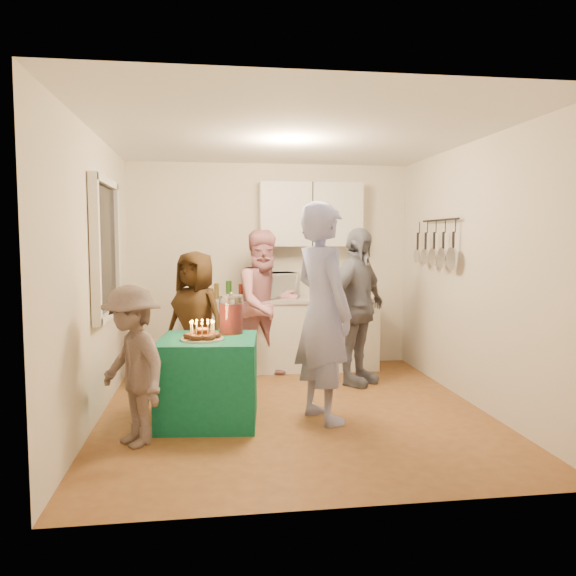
{
  "coord_description": "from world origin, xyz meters",
  "views": [
    {
      "loc": [
        -0.78,
        -5.22,
        1.64
      ],
      "look_at": [
        0.0,
        0.35,
        1.15
      ],
      "focal_mm": 35.0,
      "sensor_mm": 36.0,
      "label": 1
    }
  ],
  "objects": [
    {
      "name": "child_near_left",
      "position": [
        -1.4,
        -0.72,
        0.64
      ],
      "size": [
        0.86,
        0.95,
        1.28
      ],
      "primitive_type": "imported",
      "rotation": [
        0.0,
        0.0,
        -0.96
      ],
      "color": "#584846",
      "rests_on": "floor"
    },
    {
      "name": "man_birthday",
      "position": [
        0.22,
        -0.32,
        0.98
      ],
      "size": [
        0.7,
        0.84,
        1.97
      ],
      "primitive_type": "imported",
      "rotation": [
        0.0,
        0.0,
        1.94
      ],
      "color": "#99A0DE",
      "rests_on": "floor"
    },
    {
      "name": "ceiling",
      "position": [
        0.0,
        0.0,
        2.6
      ],
      "size": [
        4.0,
        4.0,
        0.0
      ],
      "primitive_type": "plane",
      "color": "white",
      "rests_on": "floor"
    },
    {
      "name": "counter",
      "position": [
        0.2,
        1.7,
        0.43
      ],
      "size": [
        2.2,
        0.58,
        0.86
      ],
      "primitive_type": "cube",
      "color": "white",
      "rests_on": "floor"
    },
    {
      "name": "party_table",
      "position": [
        -0.8,
        -0.22,
        0.38
      ],
      "size": [
        0.94,
        0.94,
        0.76
      ],
      "primitive_type": "cube",
      "rotation": [
        0.0,
        0.0,
        -0.11
      ],
      "color": "#0E6248",
      "rests_on": "floor"
    },
    {
      "name": "donut_cake",
      "position": [
        -0.85,
        -0.3,
        0.85
      ],
      "size": [
        0.38,
        0.38,
        0.18
      ],
      "primitive_type": null,
      "color": "#381C0C",
      "rests_on": "party_table"
    },
    {
      "name": "countertop",
      "position": [
        0.2,
        1.7,
        0.89
      ],
      "size": [
        2.24,
        0.62,
        0.05
      ],
      "primitive_type": "cube",
      "color": "beige",
      "rests_on": "counter"
    },
    {
      "name": "upper_cabinet",
      "position": [
        0.5,
        1.85,
        1.95
      ],
      "size": [
        1.3,
        0.3,
        0.8
      ],
      "primitive_type": "cube",
      "color": "white",
      "rests_on": "back_wall"
    },
    {
      "name": "floor",
      "position": [
        0.0,
        0.0,
        0.0
      ],
      "size": [
        4.0,
        4.0,
        0.0
      ],
      "primitive_type": "plane",
      "color": "brown",
      "rests_on": "ground"
    },
    {
      "name": "woman_back_center",
      "position": [
        -0.13,
        1.34,
        0.87
      ],
      "size": [
        1.04,
        0.95,
        1.75
      ],
      "primitive_type": "imported",
      "rotation": [
        0.0,
        0.0,
        0.41
      ],
      "color": "#CA6985",
      "rests_on": "floor"
    },
    {
      "name": "window_night",
      "position": [
        -1.77,
        0.3,
        1.55
      ],
      "size": [
        0.04,
        1.0,
        1.2
      ],
      "primitive_type": "cube",
      "color": "black",
      "rests_on": "left_wall"
    },
    {
      "name": "back_wall",
      "position": [
        0.0,
        2.0,
        1.3
      ],
      "size": [
        3.6,
        3.6,
        0.0
      ],
      "primitive_type": "plane",
      "color": "silver",
      "rests_on": "floor"
    },
    {
      "name": "left_wall",
      "position": [
        -1.8,
        0.0,
        1.3
      ],
      "size": [
        4.0,
        4.0,
        0.0
      ],
      "primitive_type": "plane",
      "color": "silver",
      "rests_on": "floor"
    },
    {
      "name": "woman_back_left",
      "position": [
        -0.94,
        0.95,
        0.76
      ],
      "size": [
        0.88,
        0.83,
        1.51
      ],
      "primitive_type": "imported",
      "rotation": [
        0.0,
        0.0,
        -0.64
      ],
      "color": "brown",
      "rests_on": "floor"
    },
    {
      "name": "pot_rack",
      "position": [
        1.72,
        0.7,
        1.6
      ],
      "size": [
        0.12,
        1.0,
        0.6
      ],
      "primitive_type": "cube",
      "color": "black",
      "rests_on": "right_wall"
    },
    {
      "name": "punch_jar",
      "position": [
        -0.59,
        0.01,
        0.93
      ],
      "size": [
        0.22,
        0.22,
        0.34
      ],
      "primitive_type": "cylinder",
      "color": "#B20E15",
      "rests_on": "party_table"
    },
    {
      "name": "right_wall",
      "position": [
        1.8,
        0.0,
        1.3
      ],
      "size": [
        4.0,
        4.0,
        0.0
      ],
      "primitive_type": "plane",
      "color": "silver",
      "rests_on": "floor"
    },
    {
      "name": "woman_back_right",
      "position": [
        0.85,
        0.87,
        0.88
      ],
      "size": [
        1.05,
        1.02,
        1.77
      ],
      "primitive_type": "imported",
      "rotation": [
        0.0,
        0.0,
        0.75
      ],
      "color": "black",
      "rests_on": "floor"
    },
    {
      "name": "microwave",
      "position": [
        -0.0,
        1.7,
        1.07
      ],
      "size": [
        0.64,
        0.5,
        0.31
      ],
      "primitive_type": "imported",
      "rotation": [
        0.0,
        0.0,
        0.21
      ],
      "color": "white",
      "rests_on": "countertop"
    }
  ]
}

